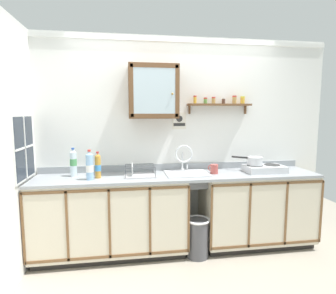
# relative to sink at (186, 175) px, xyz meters

# --- Properties ---
(floor) EXTENTS (6.28, 6.28, 0.00)m
(floor) POSITION_rel_sink_xyz_m (-0.09, -0.43, -0.90)
(floor) COLOR #9E9384
(floor) RESTS_ON ground
(back_wall) EXTENTS (3.88, 0.07, 2.52)m
(back_wall) POSITION_rel_sink_xyz_m (-0.09, 0.26, 0.37)
(back_wall) COLOR white
(back_wall) RESTS_ON ground
(lower_cabinet_run) EXTENTS (1.69, 0.57, 0.88)m
(lower_cabinet_run) POSITION_rel_sink_xyz_m (-0.88, -0.04, -0.45)
(lower_cabinet_run) COLOR black
(lower_cabinet_run) RESTS_ON ground
(lower_cabinet_run_right) EXTENTS (1.34, 0.57, 0.88)m
(lower_cabinet_run_right) POSITION_rel_sink_xyz_m (0.87, -0.04, -0.45)
(lower_cabinet_run_right) COLOR black
(lower_cabinet_run_right) RESTS_ON ground
(countertop) EXTENTS (3.24, 0.59, 0.03)m
(countertop) POSITION_rel_sink_xyz_m (-0.09, -0.04, -0.00)
(countertop) COLOR gray
(countertop) RESTS_ON lower_cabinet_run
(backsplash) EXTENTS (3.24, 0.02, 0.08)m
(backsplash) POSITION_rel_sink_xyz_m (-0.09, 0.23, 0.05)
(backsplash) COLOR gray
(backsplash) RESTS_ON countertop
(sink) EXTENTS (0.49, 0.43, 0.47)m
(sink) POSITION_rel_sink_xyz_m (0.00, 0.00, 0.00)
(sink) COLOR silver
(sink) RESTS_ON countertop
(hot_plate_stove) EXTENTS (0.47, 0.29, 0.08)m
(hot_plate_stove) POSITION_rel_sink_xyz_m (0.94, -0.06, 0.06)
(hot_plate_stove) COLOR silver
(hot_plate_stove) RESTS_ON countertop
(saucepan) EXTENTS (0.32, 0.27, 0.10)m
(saucepan) POSITION_rel_sink_xyz_m (0.83, -0.03, 0.15)
(saucepan) COLOR silver
(saucepan) RESTS_ON hot_plate_stove
(bottle_water_blue_0) EXTENTS (0.08, 0.08, 0.32)m
(bottle_water_blue_0) POSITION_rel_sink_xyz_m (-1.08, -0.14, 0.16)
(bottle_water_blue_0) COLOR #8CB7E0
(bottle_water_blue_0) RESTS_ON countertop
(bottle_juice_amber_1) EXTENTS (0.07, 0.07, 0.29)m
(bottle_juice_amber_1) POSITION_rel_sink_xyz_m (-1.00, -0.07, 0.15)
(bottle_juice_amber_1) COLOR gold
(bottle_juice_amber_1) RESTS_ON countertop
(bottle_water_clear_2) EXTENTS (0.08, 0.08, 0.32)m
(bottle_water_clear_2) POSITION_rel_sink_xyz_m (-1.28, 0.05, 0.17)
(bottle_water_clear_2) COLOR silver
(bottle_water_clear_2) RESTS_ON countertop
(dish_rack) EXTENTS (0.35, 0.24, 0.16)m
(dish_rack) POSITION_rel_sink_xyz_m (-0.55, -0.06, 0.04)
(dish_rack) COLOR #B2B2B7
(dish_rack) RESTS_ON countertop
(mug) EXTENTS (0.11, 0.12, 0.11)m
(mug) POSITION_rel_sink_xyz_m (0.32, -0.05, 0.07)
(mug) COLOR #B24C47
(mug) RESTS_ON countertop
(wall_cabinet) EXTENTS (0.56, 0.33, 0.60)m
(wall_cabinet) POSITION_rel_sink_xyz_m (-0.37, 0.08, 0.96)
(wall_cabinet) COLOR brown
(spice_shelf) EXTENTS (0.78, 0.14, 0.22)m
(spice_shelf) POSITION_rel_sink_xyz_m (0.46, 0.17, 0.83)
(spice_shelf) COLOR brown
(warning_sign) EXTENTS (0.17, 0.01, 0.20)m
(warning_sign) POSITION_rel_sink_xyz_m (-0.04, 0.23, 0.62)
(warning_sign) COLOR silver
(window) EXTENTS (0.03, 0.56, 0.67)m
(window) POSITION_rel_sink_xyz_m (-1.72, -0.12, 0.37)
(window) COLOR #262D38
(trash_bin) EXTENTS (0.27, 0.27, 0.45)m
(trash_bin) POSITION_rel_sink_xyz_m (0.08, -0.23, -0.67)
(trash_bin) COLOR #4C4C51
(trash_bin) RESTS_ON ground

